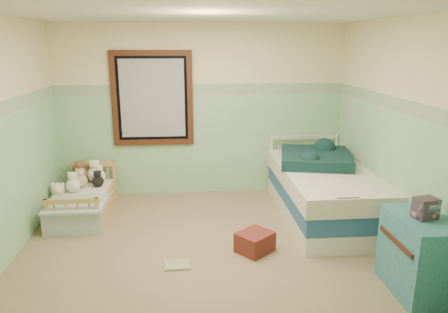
{
  "coord_description": "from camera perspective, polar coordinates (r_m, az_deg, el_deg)",
  "views": [
    {
      "loc": [
        -0.2,
        -4.38,
        2.23
      ],
      "look_at": [
        0.21,
        0.35,
        0.95
      ],
      "focal_mm": 33.91,
      "sensor_mm": 36.0,
      "label": 1
    }
  ],
  "objects": [
    {
      "name": "floor",
      "position": [
        4.92,
        -2.15,
        -11.94
      ],
      "size": [
        4.2,
        3.6,
        0.02
      ],
      "primitive_type": "cube",
      "color": "brown",
      "rests_on": "ground"
    },
    {
      "name": "ceiling",
      "position": [
        4.39,
        -2.48,
        18.78
      ],
      "size": [
        4.2,
        3.6,
        0.02
      ],
      "primitive_type": "cube",
      "color": "beige",
      "rests_on": "wall_back"
    },
    {
      "name": "wall_back",
      "position": [
        6.26,
        -3.09,
        6.1
      ],
      "size": [
        4.2,
        0.04,
        2.5
      ],
      "primitive_type": "cube",
      "color": "beige",
      "rests_on": "floor"
    },
    {
      "name": "wall_front",
      "position": [
        2.77,
        -0.52,
        -5.57
      ],
      "size": [
        4.2,
        0.04,
        2.5
      ],
      "primitive_type": "cube",
      "color": "beige",
      "rests_on": "floor"
    },
    {
      "name": "wall_left",
      "position": [
        4.87,
        -27.8,
        1.78
      ],
      "size": [
        0.04,
        3.6,
        2.5
      ],
      "primitive_type": "cube",
      "color": "beige",
      "rests_on": "floor"
    },
    {
      "name": "wall_right",
      "position": [
        5.04,
        22.31,
        2.79
      ],
      "size": [
        0.04,
        3.6,
        2.5
      ],
      "primitive_type": "cube",
      "color": "beige",
      "rests_on": "floor"
    },
    {
      "name": "wainscot_mint",
      "position": [
        6.34,
        -3.02,
        1.61
      ],
      "size": [
        4.2,
        0.01,
        1.5
      ],
      "primitive_type": "cube",
      "color": "#86BF87",
      "rests_on": "floor"
    },
    {
      "name": "border_strip",
      "position": [
        6.2,
        -3.13,
        9.04
      ],
      "size": [
        4.2,
        0.01,
        0.15
      ],
      "primitive_type": "cube",
      "color": "#3F7844",
      "rests_on": "wall_back"
    },
    {
      "name": "window_frame",
      "position": [
        6.21,
        -9.63,
        7.7
      ],
      "size": [
        1.16,
        0.06,
        1.36
      ],
      "primitive_type": "cube",
      "color": "#3D190C",
      "rests_on": "wall_back"
    },
    {
      "name": "window_blinds",
      "position": [
        6.22,
        -9.63,
        7.71
      ],
      "size": [
        0.92,
        0.01,
        1.12
      ],
      "primitive_type": "cube",
      "color": "#B5B5B3",
      "rests_on": "window_frame"
    },
    {
      "name": "toddler_bed_frame",
      "position": [
        6.0,
        -18.17,
        -6.62
      ],
      "size": [
        0.65,
        1.29,
        0.17
      ],
      "primitive_type": "cube",
      "color": "#A96B38",
      "rests_on": "floor"
    },
    {
      "name": "toddler_mattress",
      "position": [
        5.95,
        -18.29,
        -5.34
      ],
      "size": [
        0.59,
        1.24,
        0.12
      ],
      "primitive_type": "cube",
      "color": "white",
      "rests_on": "toddler_bed_frame"
    },
    {
      "name": "patchwork_quilt",
      "position": [
        5.56,
        -19.27,
        -6.04
      ],
      "size": [
        0.7,
        0.65,
        0.03
      ],
      "primitive_type": "cube",
      "color": "#76A4D9",
      "rests_on": "toddler_mattress"
    },
    {
      "name": "plush_bed_brown",
      "position": [
        6.4,
        -18.73,
        -2.37
      ],
      "size": [
        0.22,
        0.22,
        0.22
      ],
      "primitive_type": "sphere",
      "color": "brown",
      "rests_on": "toddler_mattress"
    },
    {
      "name": "plush_bed_white",
      "position": [
        6.35,
        -16.98,
        -2.33
      ],
      "size": [
        0.22,
        0.22,
        0.22
      ],
      "primitive_type": "sphere",
      "color": "white",
      "rests_on": "toddler_mattress"
    },
    {
      "name": "plush_bed_tan",
      "position": [
        6.19,
        -18.73,
        -3.13
      ],
      "size": [
        0.18,
        0.18,
        0.18
      ],
      "primitive_type": "sphere",
      "color": "#DABE87",
      "rests_on": "toddler_mattress"
    },
    {
      "name": "plush_bed_dark",
      "position": [
        6.14,
        -16.64,
        -3.21
      ],
      "size": [
        0.16,
        0.16,
        0.16
      ],
      "primitive_type": "sphere",
      "color": "black",
      "rests_on": "toddler_mattress"
    },
    {
      "name": "plush_floor_cream",
      "position": [
        6.15,
        -21.28,
        -5.79
      ],
      "size": [
        0.28,
        0.28,
        0.28
      ],
      "primitive_type": "sphere",
      "color": "white",
      "rests_on": "floor"
    },
    {
      "name": "plush_floor_tan",
      "position": [
        5.56,
        -19.51,
        -8.24
      ],
      "size": [
        0.21,
        0.21,
        0.21
      ],
      "primitive_type": "sphere",
      "color": "#DABE87",
      "rests_on": "floor"
    },
    {
      "name": "twin_bed_frame",
      "position": [
        5.75,
        13.22,
        -6.92
      ],
      "size": [
        1.06,
        2.12,
        0.22
      ],
      "primitive_type": "cube",
      "color": "white",
      "rests_on": "floor"
    },
    {
      "name": "twin_boxspring",
      "position": [
        5.67,
        13.35,
        -4.86
      ],
      "size": [
        1.06,
        2.12,
        0.22
      ],
      "primitive_type": "cube",
      "color": "navy",
      "rests_on": "twin_bed_frame"
    },
    {
      "name": "twin_mattress",
      "position": [
        5.61,
        13.49,
        -2.74
      ],
      "size": [
        1.1,
        2.16,
        0.22
      ],
      "primitive_type": "cube",
      "color": "white",
      "rests_on": "twin_boxspring"
    },
    {
      "name": "teal_blanket",
      "position": [
        5.81,
        12.21,
        -0.17
      ],
      "size": [
        1.09,
        1.13,
        0.14
      ],
      "primitive_type": "cube",
      "rotation": [
        0.0,
        0.0,
        -0.22
      ],
      "color": "black",
      "rests_on": "twin_mattress"
    },
    {
      "name": "dresser",
      "position": [
        4.31,
        24.82,
        -12.01
      ],
      "size": [
        0.46,
        0.73,
        0.73
      ],
      "primitive_type": "cube",
      "color": "#286274",
      "rests_on": "floor"
    },
    {
      "name": "book_stack",
      "position": [
        4.13,
        25.54,
        -6.3
      ],
      "size": [
        0.21,
        0.18,
        0.19
      ],
      "primitive_type": "cube",
      "rotation": [
        0.0,
        0.0,
        0.2
      ],
      "color": "#4A2223",
      "rests_on": "dresser"
    },
    {
      "name": "red_pillow",
      "position": [
        4.74,
        4.18,
        -11.43
      ],
      "size": [
        0.47,
        0.47,
        0.22
      ],
      "primitive_type": "cube",
      "rotation": [
        0.0,
        0.0,
        0.7
      ],
      "color": "#A02719",
      "rests_on": "floor"
    },
    {
      "name": "floor_book",
      "position": [
        4.52,
        -6.32,
        -14.32
      ],
      "size": [
        0.27,
        0.22,
        0.02
      ],
      "primitive_type": "cube",
      "rotation": [
        0.0,
        0.0,
        0.05
      ],
      "color": "orange",
      "rests_on": "floor"
    },
    {
      "name": "extra_plush_0",
      "position": [
        6.02,
        -19.67,
        -3.67
      ],
      "size": [
        0.19,
        0.19,
        0.19
      ],
      "primitive_type": "sphere",
      "color": "white",
      "rests_on": "toddler_mattress"
    },
    {
      "name": "extra_plush_1",
      "position": [
        6.33,
        -16.42,
        -2.56
      ],
      "size": [
        0.18,
        0.18,
        0.18
      ],
      "primitive_type": "sphere",
      "color": "white",
      "rests_on": "toddler_mattress"
    }
  ]
}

